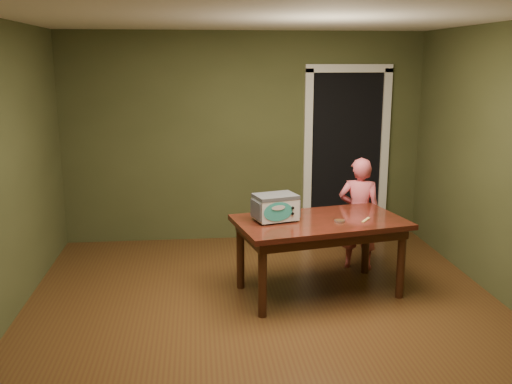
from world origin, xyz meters
TOP-DOWN VIEW (x-y plane):
  - floor at (0.00, 0.00)m, footprint 5.00×5.00m
  - room_shell at (0.00, 0.00)m, footprint 4.52×5.02m
  - doorway at (1.30, 2.78)m, footprint 1.10×0.66m
  - dining_table at (0.57, 0.62)m, footprint 1.75×1.20m
  - toy_oven at (0.13, 0.63)m, footprint 0.47×0.37m
  - baking_pan at (0.73, 0.51)m, footprint 0.10×0.10m
  - spatula at (1.00, 0.56)m, footprint 0.12×0.16m
  - child at (1.14, 1.27)m, footprint 0.52×0.43m

SIDE VIEW (x-z plane):
  - floor at x=0.00m, z-range 0.00..0.00m
  - child at x=1.14m, z-range 0.00..1.24m
  - dining_table at x=0.57m, z-range 0.28..1.03m
  - spatula at x=1.00m, z-range 0.75..0.76m
  - baking_pan at x=0.73m, z-range 0.75..0.77m
  - toy_oven at x=0.13m, z-range 0.76..1.02m
  - doorway at x=1.30m, z-range -0.07..2.18m
  - room_shell at x=0.00m, z-range 0.40..3.01m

